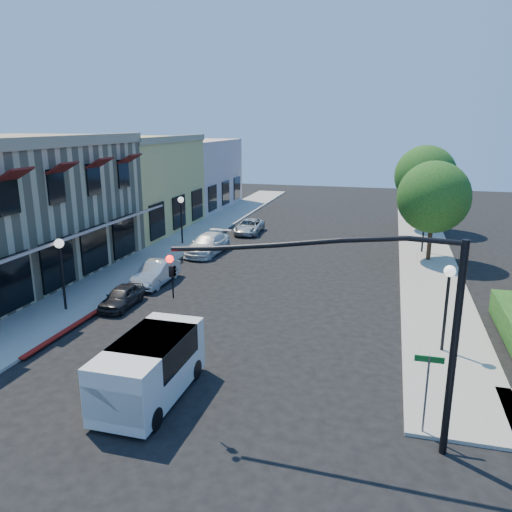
% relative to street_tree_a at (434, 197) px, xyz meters
% --- Properties ---
extents(ground, '(120.00, 120.00, 0.00)m').
position_rel_street_tree_a_xyz_m(ground, '(-8.80, -22.00, -4.19)').
color(ground, black).
rests_on(ground, ground).
extents(sidewalk_left, '(3.50, 50.00, 0.12)m').
position_rel_street_tree_a_xyz_m(sidewalk_left, '(-17.55, 5.00, -4.13)').
color(sidewalk_left, gray).
rests_on(sidewalk_left, ground).
extents(sidewalk_right, '(3.50, 50.00, 0.12)m').
position_rel_street_tree_a_xyz_m(sidewalk_right, '(-0.05, 5.00, -4.13)').
color(sidewalk_right, gray).
rests_on(sidewalk_right, ground).
extents(curb_red_strip, '(0.25, 10.00, 0.06)m').
position_rel_street_tree_a_xyz_m(curb_red_strip, '(-15.70, -14.00, -4.19)').
color(curb_red_strip, maroon).
rests_on(curb_red_strip, ground).
extents(yellow_stucco_building, '(10.00, 12.00, 7.60)m').
position_rel_street_tree_a_xyz_m(yellow_stucco_building, '(-24.30, 4.00, -0.39)').
color(yellow_stucco_building, tan).
rests_on(yellow_stucco_building, ground).
extents(pink_stucco_building, '(10.00, 12.00, 7.00)m').
position_rel_street_tree_a_xyz_m(pink_stucco_building, '(-24.30, 16.00, -0.69)').
color(pink_stucco_building, '#BE9A90').
rests_on(pink_stucco_building, ground).
extents(street_tree_a, '(4.56, 4.56, 6.48)m').
position_rel_street_tree_a_xyz_m(street_tree_a, '(0.00, 0.00, 0.00)').
color(street_tree_a, black).
rests_on(street_tree_a, ground).
extents(street_tree_b, '(4.94, 4.94, 7.02)m').
position_rel_street_tree_a_xyz_m(street_tree_b, '(0.00, 10.00, 0.35)').
color(street_tree_b, black).
rests_on(street_tree_b, ground).
extents(signal_mast_arm, '(8.01, 0.39, 6.00)m').
position_rel_street_tree_a_xyz_m(signal_mast_arm, '(-2.94, -20.50, -0.11)').
color(signal_mast_arm, black).
rests_on(signal_mast_arm, ground).
extents(street_name_sign, '(0.80, 0.06, 2.50)m').
position_rel_street_tree_a_xyz_m(street_name_sign, '(-1.30, -19.80, -2.50)').
color(street_name_sign, '#595B5E').
rests_on(street_name_sign, ground).
extents(lamppost_left_near, '(0.44, 0.44, 3.57)m').
position_rel_street_tree_a_xyz_m(lamppost_left_near, '(-17.30, -14.00, -1.46)').
color(lamppost_left_near, black).
rests_on(lamppost_left_near, ground).
extents(lamppost_left_far, '(0.44, 0.44, 3.57)m').
position_rel_street_tree_a_xyz_m(lamppost_left_far, '(-17.30, 0.00, -1.46)').
color(lamppost_left_far, black).
rests_on(lamppost_left_far, ground).
extents(lamppost_right_near, '(0.44, 0.44, 3.57)m').
position_rel_street_tree_a_xyz_m(lamppost_right_near, '(-0.30, -14.00, -1.46)').
color(lamppost_right_near, black).
rests_on(lamppost_right_near, ground).
extents(lamppost_right_far, '(0.44, 0.44, 3.57)m').
position_rel_street_tree_a_xyz_m(lamppost_right_far, '(-0.30, 2.00, -1.46)').
color(lamppost_right_far, black).
rests_on(lamppost_right_far, ground).
extents(white_van, '(2.06, 4.61, 2.04)m').
position_rel_street_tree_a_xyz_m(white_van, '(-9.80, -20.05, -3.02)').
color(white_van, silver).
rests_on(white_van, ground).
extents(parked_car_a, '(1.35, 3.14, 1.06)m').
position_rel_street_tree_a_xyz_m(parked_car_a, '(-15.00, -12.73, -3.67)').
color(parked_car_a, black).
rests_on(parked_car_a, ground).
extents(parked_car_b, '(1.38, 3.87, 1.27)m').
position_rel_street_tree_a_xyz_m(parked_car_b, '(-15.00, -9.00, -3.56)').
color(parked_car_b, silver).
rests_on(parked_car_b, ground).
extents(parked_car_c, '(2.26, 4.80, 1.35)m').
position_rel_street_tree_a_xyz_m(parked_car_c, '(-14.53, -2.00, -3.52)').
color(parked_car_c, silver).
rests_on(parked_car_c, ground).
extents(parked_car_d, '(2.08, 4.20, 1.14)m').
position_rel_street_tree_a_xyz_m(parked_car_d, '(-13.60, 5.07, -3.62)').
color(parked_car_d, '#B2B5B8').
rests_on(parked_car_d, ground).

